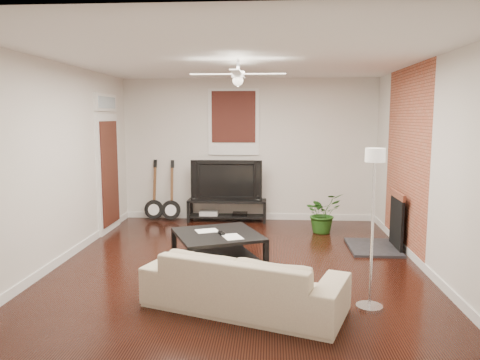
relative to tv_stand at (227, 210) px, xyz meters
name	(u,v)px	position (x,y,z in m)	size (l,w,h in m)	color
room	(238,166)	(0.42, -2.78, 1.18)	(5.01, 6.01, 2.81)	black
brick_accent	(406,160)	(2.91, -1.78, 1.18)	(0.02, 2.20, 2.80)	#A95036
fireplace	(384,220)	(2.62, -1.78, 0.24)	(0.80, 1.10, 0.92)	black
window_back	(234,122)	(0.12, 0.19, 1.73)	(1.00, 0.06, 1.30)	#37100F
door_left	(109,162)	(-2.04, -0.88, 1.03)	(0.08, 1.00, 2.50)	white
tv_stand	(227,210)	(0.00, 0.00, 0.00)	(1.54, 0.41, 0.43)	black
tv	(227,180)	(0.00, 0.02, 0.61)	(1.38, 0.18, 0.79)	black
coffee_table	(218,249)	(0.13, -2.75, 0.01)	(1.09, 1.09, 0.46)	black
sofa	(244,281)	(0.58, -4.20, 0.10)	(2.13, 0.83, 0.62)	tan
floor_lamp	(372,230)	(1.93, -4.10, 0.65)	(0.29, 0.29, 1.74)	white
potted_plant	(323,213)	(1.78, -0.80, 0.14)	(0.64, 0.56, 0.71)	#225317
guitar_left	(154,190)	(-1.46, -0.03, 0.40)	(0.38, 0.27, 1.23)	black
guitar_right	(171,191)	(-1.11, -0.06, 0.40)	(0.38, 0.27, 1.23)	black
ceiling_fan	(238,74)	(0.42, -2.78, 2.38)	(1.24, 1.24, 0.32)	white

